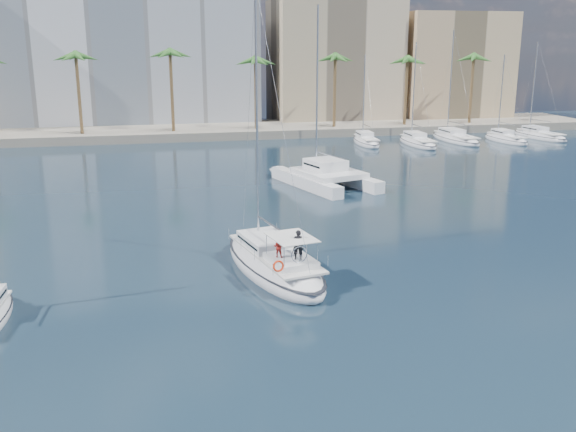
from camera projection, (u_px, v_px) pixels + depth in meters
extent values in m
plane|color=black|center=(307.00, 275.00, 37.52)|extent=(160.00, 160.00, 0.00)
cube|color=gray|center=(207.00, 131.00, 94.86)|extent=(120.00, 14.00, 1.20)
cube|color=silver|center=(120.00, 37.00, 100.18)|extent=(42.00, 16.00, 28.00)
cube|color=tan|center=(333.00, 63.00, 105.48)|extent=(20.00, 14.00, 20.00)
cube|color=tan|center=(451.00, 68.00, 108.03)|extent=(18.00, 12.00, 18.00)
cylinder|color=brown|center=(208.00, 101.00, 89.88)|extent=(0.44, 0.44, 10.50)
sphere|color=#316625|center=(207.00, 63.00, 88.51)|extent=(3.60, 3.60, 3.60)
cylinder|color=brown|center=(433.00, 97.00, 96.97)|extent=(0.44, 0.44, 10.50)
sphere|color=#316625|center=(435.00, 61.00, 95.60)|extent=(3.60, 3.60, 3.60)
ellipsoid|color=white|center=(274.00, 266.00, 37.90)|extent=(5.93, 12.06, 2.40)
ellipsoid|color=black|center=(274.00, 261.00, 37.81)|extent=(5.98, 12.18, 0.18)
cube|color=silver|center=(275.00, 253.00, 37.47)|extent=(4.31, 9.02, 0.12)
cube|color=silver|center=(266.00, 241.00, 38.55)|extent=(3.18, 4.20, 0.60)
cube|color=black|center=(266.00, 240.00, 38.54)|extent=(3.11, 3.77, 0.14)
cylinder|color=#B7BABF|center=(257.00, 117.00, 37.83)|extent=(0.15, 0.15, 15.16)
cylinder|color=#B7BABF|center=(273.00, 226.00, 37.35)|extent=(1.05, 4.60, 0.11)
cube|color=silver|center=(291.00, 260.00, 35.45)|extent=(2.73, 3.27, 0.36)
cube|color=silver|center=(292.00, 237.00, 34.99)|extent=(2.73, 3.27, 0.04)
torus|color=silver|center=(299.00, 255.00, 34.29)|extent=(0.95, 0.25, 0.96)
torus|color=red|center=(278.00, 266.00, 33.42)|extent=(0.66, 0.32, 0.64)
imported|color=black|center=(298.00, 245.00, 34.86)|extent=(0.66, 0.48, 1.66)
imported|color=maroon|center=(279.00, 247.00, 35.30)|extent=(0.72, 0.67, 1.18)
cube|color=white|center=(305.00, 182.00, 60.04)|extent=(4.36, 11.14, 1.10)
cube|color=white|center=(345.00, 177.00, 62.11)|extent=(4.36, 11.14, 1.10)
cube|color=silver|center=(329.00, 173.00, 60.40)|extent=(6.59, 7.37, 0.50)
cube|color=silver|center=(326.00, 165.00, 60.70)|extent=(3.93, 4.12, 1.00)
cube|color=black|center=(326.00, 164.00, 60.68)|extent=(3.82, 3.70, 0.18)
cylinder|color=#B7BABF|center=(317.00, 88.00, 60.30)|extent=(0.18, 0.18, 15.02)
ellipsoid|color=silver|center=(253.00, 259.00, 38.04)|extent=(0.19, 0.36, 0.17)
sphere|color=silver|center=(252.00, 258.00, 38.20)|extent=(0.09, 0.09, 0.09)
cube|color=gray|center=(248.00, 259.00, 37.98)|extent=(0.42, 0.15, 0.10)
cube|color=gray|center=(257.00, 258.00, 38.09)|extent=(0.42, 0.15, 0.10)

